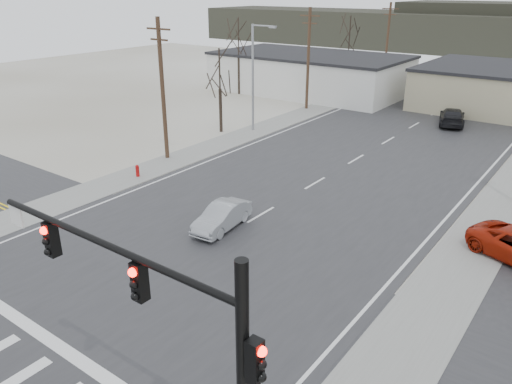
{
  "coord_description": "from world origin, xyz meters",
  "views": [
    {
      "loc": [
        14.79,
        -12.51,
        11.9
      ],
      "look_at": [
        1.47,
        5.55,
        2.6
      ],
      "focal_mm": 35.0,
      "sensor_mm": 36.0,
      "label": 1
    }
  ],
  "objects_px": {
    "traffic_signal_mast": "(176,332)",
    "fire_hydrant": "(137,171)",
    "car_far_a": "(452,117)",
    "car_far_b": "(472,69)",
    "sedan_crossing": "(222,216)"
  },
  "relations": [
    {
      "from": "traffic_signal_mast",
      "to": "fire_hydrant",
      "type": "distance_m",
      "value": 23.39
    },
    {
      "from": "traffic_signal_mast",
      "to": "car_far_a",
      "type": "bearing_deg",
      "value": 97.38
    },
    {
      "from": "fire_hydrant",
      "to": "car_far_b",
      "type": "height_order",
      "value": "car_far_b"
    },
    {
      "from": "traffic_signal_mast",
      "to": "fire_hydrant",
      "type": "relative_size",
      "value": 10.29
    },
    {
      "from": "fire_hydrant",
      "to": "car_far_a",
      "type": "distance_m",
      "value": 29.25
    },
    {
      "from": "traffic_signal_mast",
      "to": "car_far_b",
      "type": "distance_m",
      "value": 71.98
    },
    {
      "from": "traffic_signal_mast",
      "to": "sedan_crossing",
      "type": "relative_size",
      "value": 2.25
    },
    {
      "from": "car_far_a",
      "to": "car_far_b",
      "type": "distance_m",
      "value": 31.1
    },
    {
      "from": "car_far_b",
      "to": "fire_hydrant",
      "type": "bearing_deg",
      "value": -88.21
    },
    {
      "from": "traffic_signal_mast",
      "to": "car_far_a",
      "type": "distance_m",
      "value": 41.0
    },
    {
      "from": "fire_hydrant",
      "to": "car_far_a",
      "type": "bearing_deg",
      "value": 63.94
    },
    {
      "from": "fire_hydrant",
      "to": "car_far_b",
      "type": "xyz_separation_m",
      "value": [
        6.72,
        56.76,
        0.34
      ]
    },
    {
      "from": "traffic_signal_mast",
      "to": "fire_hydrant",
      "type": "height_order",
      "value": "traffic_signal_mast"
    },
    {
      "from": "fire_hydrant",
      "to": "car_far_a",
      "type": "xyz_separation_m",
      "value": [
        12.85,
        26.28,
        0.36
      ]
    },
    {
      "from": "car_far_a",
      "to": "fire_hydrant",
      "type": "bearing_deg",
      "value": 47.77
    }
  ]
}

